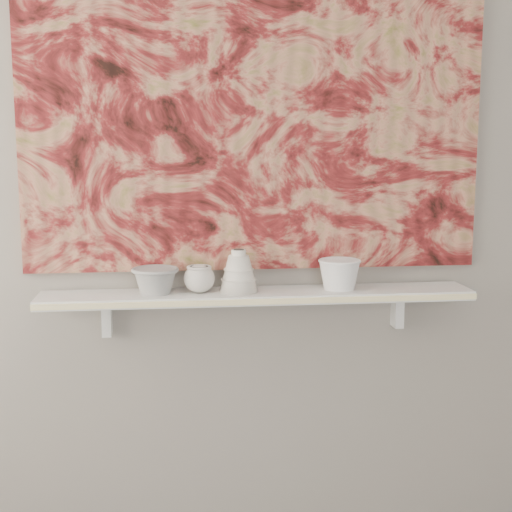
{
  "coord_description": "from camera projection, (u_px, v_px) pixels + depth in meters",
  "views": [
    {
      "loc": [
        -0.27,
        -0.74,
        1.4
      ],
      "look_at": [
        -0.01,
        1.49,
        1.05
      ],
      "focal_mm": 50.0,
      "sensor_mm": 36.0,
      "label": 1
    }
  ],
  "objects": [
    {
      "name": "painting",
      "position": [
        255.0,
        100.0,
        2.29
      ],
      "size": [
        1.5,
        0.02,
        1.1
      ],
      "primitive_type": "cube",
      "color": "maroon",
      "rests_on": "wall_back"
    },
    {
      "name": "bowl_white",
      "position": [
        339.0,
        274.0,
        2.33
      ],
      "size": [
        0.18,
        0.18,
        0.1
      ],
      "primitive_type": null,
      "rotation": [
        0.0,
        0.0,
        -0.38
      ],
      "color": "silver",
      "rests_on": "shelf"
    },
    {
      "name": "house_motif",
      "position": [
        389.0,
        195.0,
        2.38
      ],
      "size": [
        0.09,
        0.0,
        0.08
      ],
      "primitive_type": "cube",
      "color": "black",
      "rests_on": "painting"
    },
    {
      "name": "wall_back",
      "position": [
        254.0,
        160.0,
        2.33
      ],
      "size": [
        3.6,
        0.0,
        3.6
      ],
      "primitive_type": "plane",
      "rotation": [
        1.57,
        0.0,
        0.0
      ],
      "color": "gray",
      "rests_on": "floor"
    },
    {
      "name": "cup_cream",
      "position": [
        199.0,
        279.0,
        2.28
      ],
      "size": [
        0.12,
        0.12,
        0.09
      ],
      "primitive_type": null,
      "rotation": [
        0.0,
        0.0,
        -0.23
      ],
      "color": "beige",
      "rests_on": "shelf"
    },
    {
      "name": "bowl_grey",
      "position": [
        155.0,
        280.0,
        2.26
      ],
      "size": [
        0.18,
        0.18,
        0.09
      ],
      "primitive_type": null,
      "rotation": [
        0.0,
        0.0,
        0.22
      ],
      "color": "gray",
      "rests_on": "shelf"
    },
    {
      "name": "bracket_right",
      "position": [
        397.0,
        310.0,
        2.44
      ],
      "size": [
        0.03,
        0.06,
        0.12
      ],
      "primitive_type": "cube",
      "color": "silver",
      "rests_on": "wall_back"
    },
    {
      "name": "bell_vessel",
      "position": [
        239.0,
        271.0,
        2.29
      ],
      "size": [
        0.16,
        0.16,
        0.14
      ],
      "primitive_type": null,
      "rotation": [
        0.0,
        0.0,
        -0.41
      ],
      "color": "silver",
      "rests_on": "shelf"
    },
    {
      "name": "bracket_left",
      "position": [
        107.0,
        318.0,
        2.33
      ],
      "size": [
        0.03,
        0.06,
        0.12
      ],
      "primitive_type": "cube",
      "color": "silver",
      "rests_on": "wall_back"
    },
    {
      "name": "shelf",
      "position": [
        258.0,
        296.0,
        2.31
      ],
      "size": [
        1.4,
        0.18,
        0.03
      ],
      "primitive_type": "cube",
      "color": "silver",
      "rests_on": "wall_back"
    },
    {
      "name": "shelf_stripe",
      "position": [
        261.0,
        302.0,
        2.22
      ],
      "size": [
        1.4,
        0.01,
        0.02
      ],
      "primitive_type": "cube",
      "color": "beige",
      "rests_on": "shelf"
    }
  ]
}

